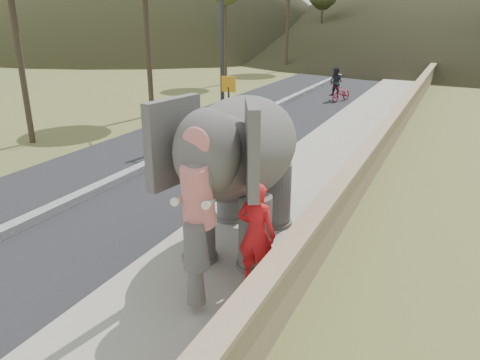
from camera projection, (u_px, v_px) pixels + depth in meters
name	position (u px, v px, depth m)	size (l,w,h in m)	color
ground	(157.00, 330.00, 7.39)	(160.00, 160.00, 0.00)	olive
road	(199.00, 144.00, 17.91)	(7.00, 120.00, 0.03)	black
median	(199.00, 141.00, 17.88)	(0.35, 120.00, 0.22)	black
walkway	(327.00, 158.00, 15.88)	(3.00, 120.00, 0.15)	#9E9687
parapet	(378.00, 151.00, 15.06)	(0.30, 120.00, 1.10)	tan
lamppost	(229.00, 9.00, 17.84)	(1.76, 0.36, 8.00)	#28292D
signboard	(229.00, 96.00, 18.49)	(0.60, 0.08, 2.40)	#2D2D33
elephant_and_man	(241.00, 169.00, 9.43)	(2.91, 4.76, 3.23)	#615C58
motorcyclist	(339.00, 88.00, 26.34)	(1.37, 1.79, 1.89)	maroon
trees	(437.00, 23.00, 29.11)	(47.70, 40.68, 9.82)	#473828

